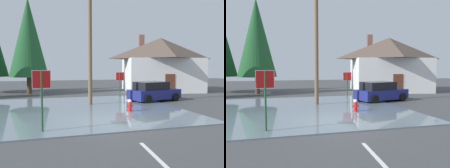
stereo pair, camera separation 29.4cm
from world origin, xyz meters
The scene contains 11 objects.
ground_plane centered at (0.00, 0.00, -0.05)m, with size 80.00×80.00×0.10m, color #424244.
flood_puddle centered at (-0.68, 3.92, 0.03)m, with size 11.74×11.69×0.05m, color slate.
lane_stop_bar centered at (-0.76, -1.08, 0.00)m, with size 3.44×0.30×0.01m, color silver.
lane_center_stripe centered at (-0.01, -5.22, 0.00)m, with size 3.89×0.14×0.01m, color silver.
stop_sign_near centered at (-3.14, -0.95, 1.79)m, with size 0.73×0.10×2.51m.
fire_hydrant centered at (1.81, 2.20, 0.37)m, with size 0.38×0.33×0.76m.
utility_pole centered at (0.07, 5.39, 4.49)m, with size 1.60×0.28×8.62m.
stop_sign_far centered at (3.44, 8.95, 1.60)m, with size 0.74×0.13×2.24m.
house centered at (9.82, 13.46, 3.12)m, with size 9.75×8.53×6.48m.
parked_car centered at (5.26, 6.07, 0.73)m, with size 4.39×2.86×1.53m.
pine_tree_short_left centered at (-4.40, 14.20, 5.62)m, with size 3.82×3.82×9.55m.
Camera 1 is at (-3.07, -10.62, 2.59)m, focal length 37.53 mm.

